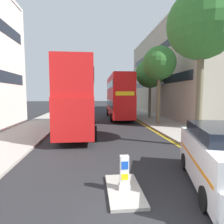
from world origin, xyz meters
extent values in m
cube|color=#9E9991|center=(6.50, 16.00, 0.07)|extent=(4.00, 80.00, 0.14)
cube|color=#9E9991|center=(-6.50, 16.00, 0.07)|extent=(4.00, 80.00, 0.14)
cube|color=yellow|center=(4.40, 14.00, 0.00)|extent=(0.10, 56.00, 0.01)
cube|color=yellow|center=(4.24, 14.00, 0.00)|extent=(0.10, 56.00, 0.01)
cube|color=#9E9991|center=(0.00, 2.10, 0.05)|extent=(1.10, 2.20, 0.10)
cube|color=silver|center=(0.00, 2.10, 0.18)|extent=(0.36, 0.28, 0.16)
cube|color=white|center=(0.00, 2.10, 0.73)|extent=(0.28, 0.20, 0.95)
cube|color=blue|center=(0.00, 2.00, 0.92)|extent=(0.22, 0.01, 0.26)
cube|color=yellow|center=(0.00, 2.00, 0.54)|extent=(0.22, 0.01, 0.20)
cube|color=red|center=(-2.17, 12.38, 1.74)|extent=(2.54, 10.81, 2.60)
cube|color=red|center=(-2.17, 12.38, 4.29)|extent=(2.49, 10.59, 2.50)
cube|color=black|center=(-2.17, 12.38, 2.04)|extent=(2.57, 10.38, 0.84)
cube|color=black|center=(-2.17, 12.38, 4.39)|extent=(2.56, 10.16, 0.80)
cube|color=yellow|center=(-2.18, 17.76, 3.29)|extent=(2.00, 0.07, 0.44)
cube|color=maroon|center=(-2.17, 12.38, 5.59)|extent=(2.28, 9.73, 0.10)
cylinder|color=black|center=(-3.43, 15.73, 0.52)|extent=(0.30, 1.04, 1.04)
cylinder|color=black|center=(-0.93, 15.74, 0.52)|extent=(0.30, 1.04, 1.04)
cylinder|color=black|center=(-3.40, 9.03, 0.52)|extent=(0.30, 1.04, 1.04)
cylinder|color=black|center=(-0.90, 9.04, 0.52)|extent=(0.30, 1.04, 1.04)
cube|color=red|center=(2.42, 21.07, 1.74)|extent=(2.67, 10.84, 2.60)
cube|color=red|center=(2.42, 21.07, 4.29)|extent=(2.61, 10.62, 2.50)
cube|color=black|center=(2.42, 21.07, 2.04)|extent=(2.69, 10.41, 0.84)
cube|color=black|center=(2.42, 21.07, 4.39)|extent=(2.68, 10.19, 0.80)
cube|color=yellow|center=(2.34, 15.69, 3.29)|extent=(2.00, 0.09, 0.44)
cube|color=maroon|center=(2.42, 21.07, 5.59)|extent=(2.40, 9.75, 0.10)
cylinder|color=black|center=(3.62, 17.70, 0.52)|extent=(0.32, 1.04, 1.04)
cylinder|color=black|center=(1.12, 17.74, 0.52)|extent=(0.32, 1.04, 1.04)
cylinder|color=black|center=(3.72, 24.40, 0.52)|extent=(0.32, 1.04, 1.04)
cylinder|color=black|center=(1.22, 24.44, 0.52)|extent=(0.32, 1.04, 1.04)
cube|color=white|center=(3.32, 2.00, 0.94)|extent=(3.17, 5.05, 1.50)
cube|color=black|center=(3.36, 2.14, 1.74)|extent=(2.52, 3.42, 0.76)
cube|color=orange|center=(3.32, 2.00, 0.99)|extent=(3.08, 4.69, 0.10)
cylinder|color=black|center=(2.03, 0.86, 0.34)|extent=(0.41, 0.71, 0.68)
cylinder|color=black|center=(2.87, 3.65, 0.34)|extent=(0.41, 0.71, 0.68)
cylinder|color=#6B6047|center=(5.37, 7.01, 3.10)|extent=(0.36, 0.36, 5.91)
cylinder|color=#6B6047|center=(5.91, 6.93, 6.44)|extent=(0.28, 1.15, 0.85)
cylinder|color=#6B6047|center=(5.50, 7.64, 6.51)|extent=(1.33, 0.38, 0.98)
cylinder|color=#6B6047|center=(4.82, 7.54, 6.59)|extent=(1.17, 1.21, 1.14)
cylinder|color=#6B6047|center=(4.78, 6.66, 6.53)|extent=(0.82, 1.28, 1.04)
cylinder|color=#6B6047|center=(5.56, 6.48, 6.45)|extent=(1.14, 0.50, 0.87)
sphere|color=#33702D|center=(5.37, 7.01, 7.28)|extent=(4.07, 4.07, 4.07)
cylinder|color=#6B6047|center=(6.68, 21.11, 2.50)|extent=(0.35, 0.35, 4.71)
cylinder|color=#6B6047|center=(7.45, 21.30, 5.41)|extent=(0.50, 1.62, 1.19)
cylinder|color=#6B6047|center=(6.97, 21.61, 5.26)|extent=(1.10, 0.71, 0.89)
cylinder|color=#6B6047|center=(6.22, 21.50, 5.27)|extent=(0.90, 1.03, 0.93)
cylinder|color=#6B6047|center=(6.18, 20.91, 5.23)|extent=(0.53, 1.09, 0.84)
cylinder|color=#6B6047|center=(7.12, 20.45, 5.41)|extent=(1.43, 1.00, 1.19)
sphere|color=#33702D|center=(6.68, 21.11, 6.02)|extent=(3.91, 3.91, 3.91)
cylinder|color=#6B6047|center=(5.67, 14.89, 2.73)|extent=(0.35, 0.35, 5.18)
cylinder|color=#6B6047|center=(6.35, 14.82, 5.79)|extent=(0.26, 1.41, 1.04)
cylinder|color=#6B6047|center=(5.52, 15.62, 5.84)|extent=(1.54, 0.42, 1.13)
cylinder|color=#6B6047|center=(5.08, 14.92, 5.73)|extent=(0.18, 1.24, 0.91)
cylinder|color=#6B6047|center=(5.84, 14.18, 5.82)|extent=(1.48, 0.47, 1.10)
sphere|color=#33702D|center=(5.67, 14.89, 6.32)|extent=(3.35, 3.35, 3.35)
cube|color=#B2A893|center=(13.50, 25.74, 6.69)|extent=(10.00, 28.00, 13.39)
cube|color=black|center=(8.48, 25.74, 9.64)|extent=(0.04, 24.64, 1.00)
cube|color=black|center=(8.48, 25.74, 5.09)|extent=(0.04, 24.64, 1.00)
cube|color=silver|center=(8.48, 25.74, 13.14)|extent=(0.12, 26.60, 0.24)
camera|label=1|loc=(-0.99, -3.72, 3.18)|focal=30.08mm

